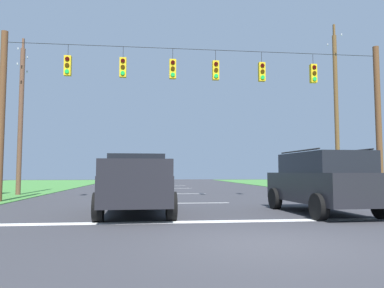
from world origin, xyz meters
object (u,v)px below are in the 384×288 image
(overhead_signal_span, at_px, (199,106))
(utility_pole_mid_right, at_px, (336,110))
(distant_car_crossing_white, at_px, (312,179))
(suv_black, at_px, (322,181))
(utility_pole_near_left, at_px, (21,116))
(pickup_truck, at_px, (136,184))

(overhead_signal_span, bearing_deg, utility_pole_mid_right, 25.80)
(overhead_signal_span, height_order, utility_pole_mid_right, utility_pole_mid_right)
(distant_car_crossing_white, relative_size, utility_pole_mid_right, 0.40)
(suv_black, bearing_deg, utility_pole_near_left, 140.06)
(suv_black, distance_m, utility_pole_mid_right, 13.07)
(overhead_signal_span, distance_m, utility_pole_near_left, 11.23)
(pickup_truck, height_order, suv_black, suv_black)
(utility_pole_mid_right, bearing_deg, overhead_signal_span, -154.20)
(overhead_signal_span, xyz_separation_m, utility_pole_mid_right, (9.51, 4.60, 0.76))
(pickup_truck, distance_m, distant_car_crossing_white, 18.69)
(suv_black, xyz_separation_m, utility_pole_near_left, (-13.26, 11.11, 3.62))
(utility_pole_mid_right, height_order, utility_pole_near_left, utility_pole_mid_right)
(overhead_signal_span, height_order, pickup_truck, overhead_signal_span)
(overhead_signal_span, xyz_separation_m, distant_car_crossing_white, (9.61, 8.66, -3.77))
(utility_pole_near_left, bearing_deg, distant_car_crossing_white, 10.40)
(pickup_truck, relative_size, distant_car_crossing_white, 1.23)
(suv_black, height_order, utility_pole_near_left, utility_pole_near_left)
(overhead_signal_span, bearing_deg, pickup_truck, -118.15)
(overhead_signal_span, bearing_deg, suv_black, -61.83)
(utility_pole_mid_right, bearing_deg, distant_car_crossing_white, 88.67)
(utility_pole_mid_right, xyz_separation_m, utility_pole_near_left, (-19.54, 0.46, -0.65))
(utility_pole_mid_right, bearing_deg, utility_pole_near_left, 178.65)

